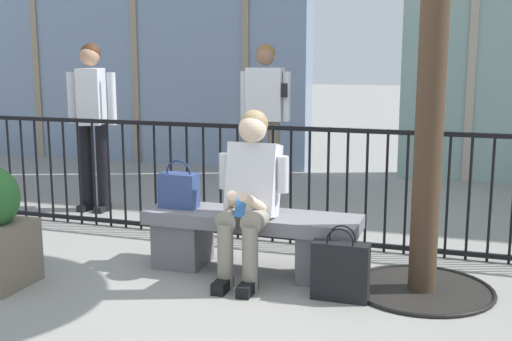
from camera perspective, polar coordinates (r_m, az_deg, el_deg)
The scene contains 8 objects.
ground_plane at distance 4.82m, azimuth -0.38°, elevation -9.00°, with size 60.00×60.00×0.00m, color gray.
stone_bench at distance 4.74m, azimuth -0.38°, elevation -5.91°, with size 1.60×0.44×0.45m.
seated_person_with_phone at distance 4.52m, azimuth -0.59°, elevation -1.76°, with size 0.52×0.66×1.21m.
handbag_on_bench at distance 4.87m, azimuth -6.91°, elevation -1.70°, with size 0.29×0.15×0.37m.
shopping_bag at distance 4.27m, azimuth 7.54°, elevation -8.84°, with size 0.38×0.12×0.50m.
bystander_at_railing at distance 6.72m, azimuth -14.41°, elevation 4.91°, with size 0.55×0.43×1.71m.
bystander_further_back at distance 6.84m, azimuth 0.82°, elevation 5.33°, with size 0.55×0.27×1.71m.
plaza_railing at distance 5.42m, azimuth 2.31°, elevation -1.22°, with size 7.51×0.04×1.01m.
Camera 1 is at (1.46, -4.31, 1.60)m, focal length 44.79 mm.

